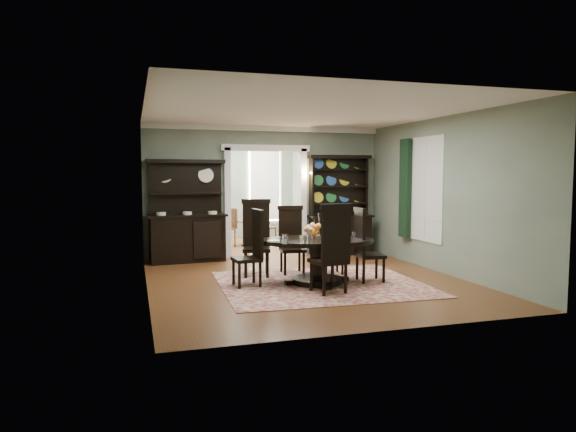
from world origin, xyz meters
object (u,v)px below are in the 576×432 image
object	(u,v)px
welsh_dresser	(340,218)
parlor_table	(248,229)
dining_table	(317,253)
sideboard	(187,226)

from	to	relation	value
welsh_dresser	parlor_table	xyz separation A→B (m)	(-1.78, 2.00, -0.41)
dining_table	parlor_table	bearing A→B (deg)	103.82
sideboard	parlor_table	size ratio (longest dim) A/B	3.02
parlor_table	welsh_dresser	bearing A→B (deg)	-48.29
welsh_dresser	dining_table	bearing A→B (deg)	-115.46
parlor_table	dining_table	bearing A→B (deg)	-88.52
sideboard	parlor_table	xyz separation A→B (m)	(1.80, 2.00, -0.33)
dining_table	welsh_dresser	size ratio (longest dim) A/B	0.94
welsh_dresser	parlor_table	world-z (taller)	welsh_dresser
dining_table	parlor_table	xyz separation A→B (m)	(-0.13, 4.96, -0.10)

